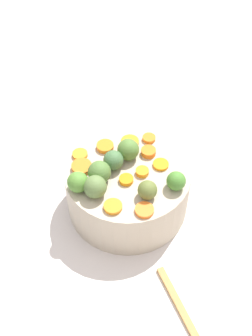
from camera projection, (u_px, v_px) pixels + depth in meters
name	position (u px, v px, depth m)	size (l,w,h in m)	color
tabletop	(128.00, 207.00, 0.96)	(2.40, 2.40, 0.02)	silver
serving_bowl_carrots	(126.00, 189.00, 0.91)	(0.24, 0.24, 0.11)	#BCAE97
carrot_slice_0	(105.00, 146.00, 0.90)	(0.03, 0.03, 0.01)	orange
carrot_slice_1	(148.00, 152.00, 0.89)	(0.03, 0.03, 0.01)	orange
carrot_slice_2	(126.00, 180.00, 0.85)	(0.03, 0.03, 0.01)	orange
carrot_slice_3	(82.00, 167.00, 0.87)	(0.04, 0.04, 0.01)	orange
carrot_slice_4	(160.00, 163.00, 0.88)	(0.03, 0.03, 0.01)	orange
carrot_slice_5	(113.00, 207.00, 0.81)	(0.03, 0.03, 0.01)	orange
carrot_slice_6	(149.00, 138.00, 0.92)	(0.03, 0.03, 0.01)	orange
carrot_slice_7	(144.00, 210.00, 0.81)	(0.03, 0.03, 0.01)	orange
carrot_slice_8	(142.00, 172.00, 0.86)	(0.02, 0.02, 0.01)	orange
carrot_slice_9	(130.00, 142.00, 0.91)	(0.04, 0.04, 0.01)	orange
carrot_slice_10	(80.00, 155.00, 0.89)	(0.03, 0.03, 0.01)	orange
brussels_sprout_0	(95.00, 187.00, 0.82)	(0.04, 0.04, 0.04)	#5B783F
brussels_sprout_1	(78.00, 182.00, 0.83)	(0.04, 0.04, 0.04)	#548933
brussels_sprout_2	(113.00, 160.00, 0.86)	(0.04, 0.04, 0.04)	#436C3E
brussels_sprout_3	(176.00, 181.00, 0.83)	(0.04, 0.04, 0.04)	#467F2E
brussels_sprout_4	(128.00, 150.00, 0.88)	(0.04, 0.04, 0.04)	#4E7632
brussels_sprout_5	(147.00, 190.00, 0.82)	(0.04, 0.04, 0.04)	#5F6E32
brussels_sprout_6	(99.00, 172.00, 0.84)	(0.04, 0.04, 0.04)	#4E7535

